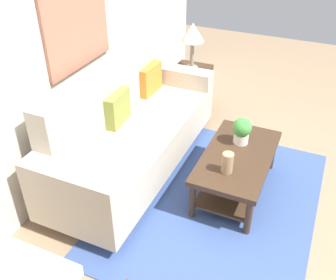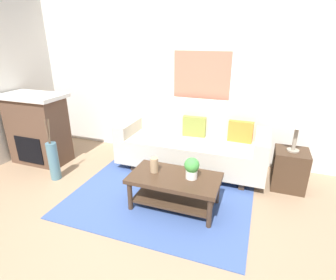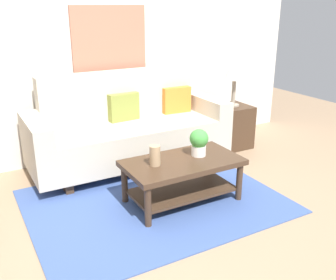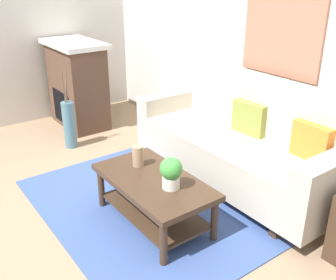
% 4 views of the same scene
% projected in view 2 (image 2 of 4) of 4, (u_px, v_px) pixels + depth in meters
% --- Properties ---
extents(ground_plane, '(9.72, 9.72, 0.00)m').
position_uv_depth(ground_plane, '(145.00, 220.00, 3.09)').
color(ground_plane, '#9E7F60').
extents(wall_back, '(5.72, 0.10, 2.70)m').
position_uv_depth(wall_back, '(193.00, 79.00, 4.35)').
color(wall_back, silver).
rests_on(wall_back, ground_plane).
extents(area_rug, '(2.34, 1.79, 0.01)m').
position_uv_depth(area_rug, '(160.00, 197.00, 3.53)').
color(area_rug, '#3D5693').
rests_on(area_rug, ground_plane).
extents(couch, '(2.28, 0.84, 1.08)m').
position_uv_depth(couch, '(192.00, 144.00, 4.17)').
color(couch, beige).
rests_on(couch, ground_plane).
extents(throw_pillow_olive, '(0.37, 0.15, 0.32)m').
position_uv_depth(throw_pillow_olive, '(194.00, 126.00, 4.18)').
color(throw_pillow_olive, olive).
rests_on(throw_pillow_olive, couch).
extents(throw_pillow_orange, '(0.37, 0.14, 0.32)m').
position_uv_depth(throw_pillow_orange, '(241.00, 131.00, 3.96)').
color(throw_pillow_orange, orange).
rests_on(throw_pillow_orange, couch).
extents(coffee_table, '(1.10, 0.60, 0.43)m').
position_uv_depth(coffee_table, '(175.00, 185.00, 3.24)').
color(coffee_table, '#422D1E').
rests_on(coffee_table, ground_plane).
extents(tabletop_vase, '(0.10, 0.10, 0.19)m').
position_uv_depth(tabletop_vase, '(154.00, 165.00, 3.27)').
color(tabletop_vase, tan).
rests_on(tabletop_vase, coffee_table).
extents(potted_plant_tabletop, '(0.18, 0.18, 0.26)m').
position_uv_depth(potted_plant_tabletop, '(192.00, 167.00, 3.11)').
color(potted_plant_tabletop, white).
rests_on(potted_plant_tabletop, coffee_table).
extents(side_table, '(0.44, 0.44, 0.56)m').
position_uv_depth(side_table, '(289.00, 169.00, 3.68)').
color(side_table, '#422D1E').
rests_on(side_table, ground_plane).
extents(table_lamp, '(0.28, 0.28, 0.57)m').
position_uv_depth(table_lamp, '(299.00, 120.00, 3.42)').
color(table_lamp, gray).
rests_on(table_lamp, side_table).
extents(fireplace, '(1.02, 0.58, 1.16)m').
position_uv_depth(fireplace, '(38.00, 129.00, 4.36)').
color(fireplace, brown).
rests_on(fireplace, ground_plane).
extents(floor_vase, '(0.15, 0.15, 0.58)m').
position_uv_depth(floor_vase, '(54.00, 161.00, 3.90)').
color(floor_vase, slate).
rests_on(floor_vase, ground_plane).
extents(floor_vase_branch_a, '(0.02, 0.05, 0.36)m').
position_uv_depth(floor_vase_branch_a, '(49.00, 131.00, 3.72)').
color(floor_vase_branch_a, brown).
rests_on(floor_vase_branch_a, floor_vase).
extents(floor_vase_branch_b, '(0.03, 0.01, 0.36)m').
position_uv_depth(floor_vase_branch_b, '(49.00, 131.00, 3.75)').
color(floor_vase_branch_b, brown).
rests_on(floor_vase_branch_b, floor_vase).
extents(floor_vase_branch_c, '(0.02, 0.01, 0.36)m').
position_uv_depth(floor_vase_branch_c, '(47.00, 132.00, 3.71)').
color(floor_vase_branch_c, brown).
rests_on(floor_vase_branch_c, floor_vase).
extents(framed_painting, '(0.91, 0.03, 0.74)m').
position_uv_depth(framed_painting, '(202.00, 75.00, 4.20)').
color(framed_painting, '#B77056').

